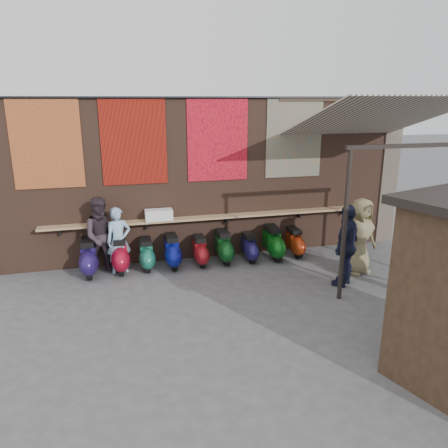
% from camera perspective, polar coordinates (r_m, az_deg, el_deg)
% --- Properties ---
extents(ground, '(70.00, 70.00, 0.00)m').
position_cam_1_polar(ground, '(9.16, 1.17, -9.54)').
color(ground, '#474749').
rests_on(ground, ground).
extents(brick_wall, '(10.00, 0.40, 4.00)m').
position_cam_1_polar(brick_wall, '(11.06, -2.59, 5.86)').
color(brick_wall, brown).
rests_on(brick_wall, ground).
extents(pier_right, '(0.50, 0.50, 4.00)m').
position_cam_1_polar(pier_right, '(13.15, 20.31, 6.52)').
color(pier_right, '#4C4238').
rests_on(pier_right, ground).
extents(eating_counter, '(8.00, 0.32, 0.05)m').
position_cam_1_polar(eating_counter, '(10.90, -2.12, 0.86)').
color(eating_counter, '#9E7A51').
rests_on(eating_counter, brick_wall).
extents(shelf_box, '(0.65, 0.30, 0.26)m').
position_cam_1_polar(shelf_box, '(10.65, -8.51, 1.19)').
color(shelf_box, white).
rests_on(shelf_box, eating_counter).
extents(tapestry_redgold, '(1.50, 0.02, 2.00)m').
position_cam_1_polar(tapestry_redgold, '(10.55, -22.17, 9.70)').
color(tapestry_redgold, maroon).
rests_on(tapestry_redgold, brick_wall).
extents(tapestry_sun, '(1.50, 0.02, 2.00)m').
position_cam_1_polar(tapestry_sun, '(10.48, -11.68, 10.50)').
color(tapestry_sun, red).
rests_on(tapestry_sun, brick_wall).
extents(tapestry_orange, '(1.50, 0.02, 2.00)m').
position_cam_1_polar(tapestry_orange, '(10.78, -0.82, 10.97)').
color(tapestry_orange, red).
rests_on(tapestry_orange, brick_wall).
extents(tapestry_multi, '(1.50, 0.02, 2.00)m').
position_cam_1_polar(tapestry_multi, '(11.42, 9.16, 11.06)').
color(tapestry_multi, '#236F83').
rests_on(tapestry_multi, brick_wall).
extents(hang_rail, '(9.50, 0.06, 0.06)m').
position_cam_1_polar(hang_rail, '(10.65, -2.46, 16.18)').
color(hang_rail, black).
rests_on(hang_rail, brick_wall).
extents(scooter_stool_0, '(0.40, 0.89, 0.85)m').
position_cam_1_polar(scooter_stool_0, '(10.55, -17.24, -4.26)').
color(scooter_stool_0, '#221652').
rests_on(scooter_stool_0, ground).
extents(scooter_stool_1, '(0.39, 0.87, 0.83)m').
position_cam_1_polar(scooter_stool_1, '(10.59, -13.40, -3.93)').
color(scooter_stool_1, '#A80C26').
rests_on(scooter_stool_1, ground).
extents(scooter_stool_2, '(0.35, 0.77, 0.74)m').
position_cam_1_polar(scooter_stool_2, '(10.63, -10.09, -3.93)').
color(scooter_stool_2, '#1A6B54').
rests_on(scooter_stool_2, ground).
extents(scooter_stool_3, '(0.37, 0.82, 0.78)m').
position_cam_1_polar(scooter_stool_3, '(10.66, -6.78, -3.59)').
color(scooter_stool_3, navy).
rests_on(scooter_stool_3, ground).
extents(scooter_stool_4, '(0.33, 0.74, 0.71)m').
position_cam_1_polar(scooter_stool_4, '(10.76, -3.14, -3.52)').
color(scooter_stool_4, maroon).
rests_on(scooter_stool_4, ground).
extents(scooter_stool_5, '(0.37, 0.83, 0.79)m').
position_cam_1_polar(scooter_stool_5, '(10.90, -0.06, -3.02)').
color(scooter_stool_5, '#0E4619').
rests_on(scooter_stool_5, ground).
extents(scooter_stool_6, '(0.33, 0.73, 0.69)m').
position_cam_1_polar(scooter_stool_6, '(11.03, 3.33, -3.08)').
color(scooter_stool_6, '#1C164F').
rests_on(scooter_stool_6, ground).
extents(scooter_stool_7, '(0.39, 0.88, 0.83)m').
position_cam_1_polar(scooter_stool_7, '(11.21, 6.44, -2.45)').
color(scooter_stool_7, '#0B5112').
rests_on(scooter_stool_7, ground).
extents(scooter_stool_8, '(0.34, 0.75, 0.71)m').
position_cam_1_polar(scooter_stool_8, '(11.52, 9.22, -2.36)').
color(scooter_stool_8, maroon).
rests_on(scooter_stool_8, ground).
extents(diner_left, '(0.64, 0.49, 1.57)m').
position_cam_1_polar(diner_left, '(10.44, -13.59, -2.10)').
color(diner_left, '#91B8D4').
rests_on(diner_left, ground).
extents(diner_right, '(0.99, 0.82, 1.83)m').
position_cam_1_polar(diner_right, '(10.40, -15.55, -1.54)').
color(diner_right, '#31262E').
rests_on(diner_right, ground).
extents(shopper_navy, '(1.11, 1.02, 1.83)m').
position_cam_1_polar(shopper_navy, '(9.78, 15.70, -2.70)').
color(shopper_navy, black).
rests_on(shopper_navy, ground).
extents(shopper_grey, '(1.11, 0.93, 1.50)m').
position_cam_1_polar(shopper_grey, '(9.80, 24.38, -4.56)').
color(shopper_grey, '#535358').
rests_on(shopper_grey, ground).
extents(shopper_tan, '(1.00, 0.80, 1.80)m').
position_cam_1_polar(shopper_tan, '(10.56, 17.31, -1.52)').
color(shopper_tan, '#807651').
rests_on(shopper_tan, ground).
extents(stall_sign, '(1.16, 0.40, 0.50)m').
position_cam_1_polar(stall_sign, '(7.47, 26.36, -1.79)').
color(stall_sign, gold).
rests_on(stall_sign, market_stall).
extents(stall_shelf, '(1.93, 0.70, 0.06)m').
position_cam_1_polar(stall_shelf, '(7.78, 25.50, -8.38)').
color(stall_shelf, '#473321').
rests_on(stall_shelf, market_stall).
extents(awning_canvas, '(3.20, 3.28, 0.97)m').
position_cam_1_polar(awning_canvas, '(10.56, 18.96, 13.02)').
color(awning_canvas, beige).
rests_on(awning_canvas, brick_wall).
extents(awning_ledger, '(3.30, 0.08, 0.12)m').
position_cam_1_polar(awning_ledger, '(11.92, 14.85, 15.53)').
color(awning_ledger, '#33261C').
rests_on(awning_ledger, brick_wall).
extents(awning_header, '(3.00, 0.08, 0.08)m').
position_cam_1_polar(awning_header, '(9.38, 23.73, 9.36)').
color(awning_header, black).
rests_on(awning_header, awning_post_left).
extents(awning_post_left, '(0.09, 0.09, 3.10)m').
position_cam_1_polar(awning_post_left, '(8.88, 15.47, -0.28)').
color(awning_post_left, black).
rests_on(awning_post_left, ground).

